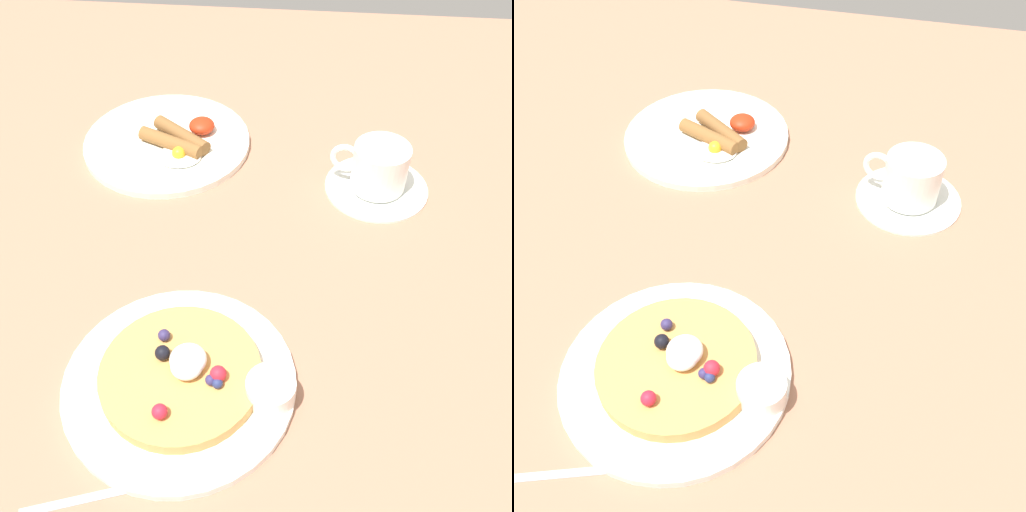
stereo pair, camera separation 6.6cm
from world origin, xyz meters
The scene contains 8 objects.
ground_plane centered at (0.00, 0.00, -1.50)cm, with size 199.16×141.49×3.00cm, color #A67157.
pancake_plate centered at (-5.35, -16.78, 0.53)cm, with size 24.01×24.01×1.07cm, color white.
pancake_with_berries centered at (-5.07, -16.57, 2.10)cm, with size 16.55×16.55×3.83cm.
syrup_ramekin centered at (4.10, -17.78, 2.37)cm, with size 5.00×5.00×2.54cm.
breakfast_plate centered at (-14.65, 23.88, 0.51)cm, with size 24.60×24.60×1.03cm, color white.
fried_breakfast centered at (-12.08, 22.99, 1.95)cm, with size 10.98×11.37×2.32cm.
coffee_saucer centered at (16.10, 16.75, 0.36)cm, with size 14.14×14.14×0.72cm, color white.
coffee_cup centered at (15.93, 16.79, 3.96)cm, with size 10.58×7.52×6.25cm.
Camera 2 is at (12.15, -48.51, 55.36)cm, focal length 42.95 mm.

